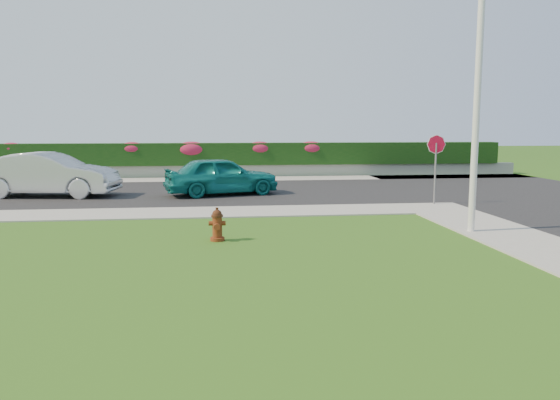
{
  "coord_description": "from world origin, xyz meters",
  "views": [
    {
      "loc": [
        0.26,
        -7.03,
        2.54
      ],
      "look_at": [
        1.67,
        4.98,
        0.9
      ],
      "focal_mm": 35.0,
      "sensor_mm": 36.0,
      "label": 1
    }
  ],
  "objects": [
    {
      "name": "ground",
      "position": [
        0.0,
        0.0,
        0.0
      ],
      "size": [
        120.0,
        120.0,
        0.0
      ],
      "primitive_type": "plane",
      "color": "black",
      "rests_on": "ground"
    },
    {
      "name": "street_far",
      "position": [
        -5.0,
        14.0,
        0.02
      ],
      "size": [
        26.0,
        8.0,
        0.04
      ],
      "primitive_type": "cube",
      "color": "black",
      "rests_on": "ground"
    },
    {
      "name": "curb_corner",
      "position": [
        7.0,
        9.0,
        0.02
      ],
      "size": [
        2.0,
        2.0,
        0.04
      ],
      "primitive_type": "cube",
      "color": "gray",
      "rests_on": "ground"
    },
    {
      "name": "sidewalk_beyond",
      "position": [
        -1.0,
        19.0,
        0.02
      ],
      "size": [
        34.0,
        2.0,
        0.04
      ],
      "primitive_type": "cube",
      "color": "gray",
      "rests_on": "ground"
    },
    {
      "name": "retaining_wall",
      "position": [
        -1.0,
        20.5,
        0.3
      ],
      "size": [
        34.0,
        0.4,
        0.6
      ],
      "primitive_type": "cube",
      "color": "gray",
      "rests_on": "ground"
    },
    {
      "name": "hedge",
      "position": [
        -1.0,
        20.6,
        1.15
      ],
      "size": [
        32.0,
        0.9,
        1.1
      ],
      "primitive_type": "cube",
      "color": "black",
      "rests_on": "retaining_wall"
    },
    {
      "name": "fire_hydrant",
      "position": [
        0.26,
        5.01,
        0.36
      ],
      "size": [
        0.38,
        0.36,
        0.75
      ],
      "rotation": [
        0.0,
        0.0,
        -0.04
      ],
      "color": "#50230C",
      "rests_on": "ground"
    },
    {
      "name": "sedan_teal",
      "position": [
        0.45,
        12.96,
        0.74
      ],
      "size": [
        4.39,
        2.67,
        1.4
      ],
      "primitive_type": "imported",
      "rotation": [
        0.0,
        0.0,
        1.84
      ],
      "color": "#0D6A67",
      "rests_on": "street_far"
    },
    {
      "name": "sedan_silver",
      "position": [
        -5.66,
        13.19,
        0.82
      ],
      "size": [
        4.95,
        2.31,
        1.57
      ],
      "primitive_type": "imported",
      "rotation": [
        0.0,
        0.0,
        1.43
      ],
      "color": "#B0B4B8",
      "rests_on": "street_far"
    },
    {
      "name": "utility_pole",
      "position": [
        6.32,
        5.23,
        3.31
      ],
      "size": [
        0.16,
        0.16,
        6.62
      ],
      "primitive_type": "cylinder",
      "color": "silver",
      "rests_on": "ground"
    },
    {
      "name": "stop_sign",
      "position": [
        7.28,
        9.8,
        1.66
      ],
      "size": [
        0.62,
        0.06,
        2.27
      ],
      "rotation": [
        0.0,
        0.0,
        -0.39
      ],
      "color": "slate",
      "rests_on": "ground"
    },
    {
      "name": "flower_clump_b",
      "position": [
        -9.48,
        20.5,
        1.48
      ],
      "size": [
        1.11,
        0.71,
        0.56
      ],
      "primitive_type": "ellipsoid",
      "color": "red",
      "rests_on": "hedge"
    },
    {
      "name": "flower_clump_c",
      "position": [
        -3.82,
        20.5,
        1.45
      ],
      "size": [
        1.27,
        0.81,
        0.63
      ],
      "primitive_type": "ellipsoid",
      "color": "red",
      "rests_on": "hedge"
    },
    {
      "name": "flower_clump_d",
      "position": [
        -0.94,
        20.5,
        1.39
      ],
      "size": [
        1.55,
        0.99,
        0.77
      ],
      "primitive_type": "ellipsoid",
      "color": "red",
      "rests_on": "hedge"
    },
    {
      "name": "flower_clump_e",
      "position": [
        2.47,
        20.5,
        1.43
      ],
      "size": [
        1.35,
        0.87,
        0.68
      ],
      "primitive_type": "ellipsoid",
      "color": "red",
      "rests_on": "hedge"
    },
    {
      "name": "flower_clump_f",
      "position": [
        5.08,
        20.5,
        1.43
      ],
      "size": [
        1.35,
        0.87,
        0.67
      ],
      "primitive_type": "ellipsoid",
      "color": "red",
      "rests_on": "hedge"
    }
  ]
}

